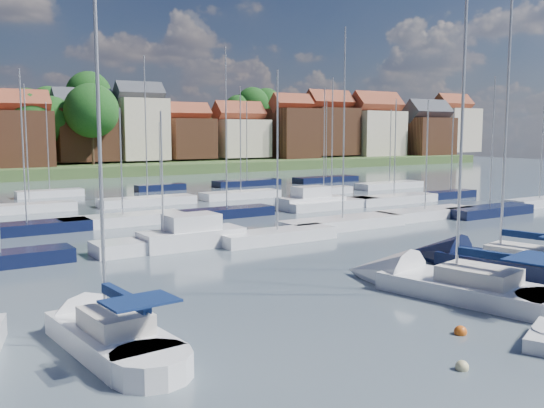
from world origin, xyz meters
TOP-DOWN VIEW (x-y plane):
  - ground at (0.00, 40.00)m, footprint 260.00×260.00m
  - sailboat_left at (-16.08, 5.15)m, footprint 3.50×10.26m
  - sailboat_centre at (-0.23, 3.31)m, footprint 6.02×12.98m
  - sailboat_navy at (5.95, 5.29)m, footprint 5.64×12.10m
  - buoy_b at (-6.93, -3.94)m, footprint 0.44×0.44m
  - buoy_c at (-4.19, -1.57)m, footprint 0.49×0.49m
  - buoy_e at (0.95, 5.83)m, footprint 0.54×0.54m
  - marina_field at (1.91, 35.15)m, footprint 79.62×41.41m
  - far_shore_town at (2.23, 132.67)m, footprint 212.46×90.00m

SIDE VIEW (x-z plane):
  - ground at x=0.00m, z-range 0.00..0.00m
  - buoy_b at x=-6.93m, z-range -0.22..0.22m
  - buoy_c at x=-4.19m, z-range -0.25..0.25m
  - buoy_e at x=0.95m, z-range -0.27..0.27m
  - sailboat_centre at x=-0.23m, z-range -8.16..8.85m
  - sailboat_navy at x=5.95m, z-range -7.75..8.46m
  - sailboat_left at x=-16.08m, z-range -6.52..7.24m
  - marina_field at x=1.91m, z-range -7.53..8.40m
  - far_shore_town at x=2.23m, z-range -6.53..15.74m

